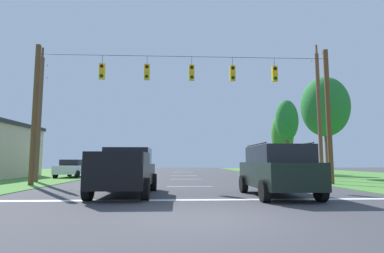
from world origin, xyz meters
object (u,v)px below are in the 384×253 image
Objects in this scene: suv_black at (277,169)px; utility_pole_mid_right at (319,113)px; tree_roadside_far_right at (287,121)px; tree_roadside_right at (282,135)px; tree_roadside_left at (325,107)px; pickup_truck at (126,171)px; overhead_signal_span at (186,106)px; utility_pole_near_left at (39,115)px; distant_car_crossing_white at (73,168)px.

utility_pole_mid_right is (6.46, 9.81, 3.82)m from suv_black.
tree_roadside_right is at bearing 79.25° from tree_roadside_far_right.
suv_black is 16.55m from tree_roadside_left.
pickup_truck is at bearing -140.06° from tree_roadside_left.
overhead_signal_span reaches higher than pickup_truck.
overhead_signal_span is 2.26× the size of tree_roadside_far_right.
tree_roadside_right is at bearing 57.20° from pickup_truck.
pickup_truck is 15.80m from utility_pole_mid_right.
pickup_truck is at bearing -122.80° from tree_roadside_right.
suv_black is 0.52× the size of utility_pole_near_left.
utility_pole_near_left is at bearing -178.18° from utility_pole_mid_right.
tree_roadside_far_right reaches higher than suv_black.
suv_black is 21.84m from tree_roadside_far_right.
utility_pole_near_left is 1.17× the size of tree_roadside_far_right.
tree_roadside_right reaches higher than distant_car_crossing_white.
overhead_signal_span is 17.71m from tree_roadside_far_right.
tree_roadside_right is 3.61m from tree_roadside_far_right.
tree_roadside_right is at bearing 33.08° from utility_pole_near_left.
utility_pole_near_left is (-7.27, 8.20, 3.57)m from pickup_truck.
tree_roadside_far_right is (21.00, 10.75, 1.10)m from utility_pole_near_left.
distant_car_crossing_white is (-9.47, 9.20, -3.91)m from overhead_signal_span.
tree_roadside_right is at bearing 20.49° from distant_car_crossing_white.
overhead_signal_span is 13.77m from distant_car_crossing_white.
pickup_truck is at bearing -144.76° from utility_pole_mid_right.
tree_roadside_left is (21.92, 4.07, 1.44)m from utility_pole_near_left.
suv_black is 20.04m from distant_car_crossing_white.
tree_roadside_left is at bearing 57.98° from utility_pole_mid_right.
utility_pole_mid_right is (12.51, 8.83, 3.91)m from pickup_truck.
tree_roadside_left is at bearing 56.98° from suv_black.
overhead_signal_span is 3.30× the size of pickup_truck.
tree_roadside_left reaches higher than tree_roadside_far_right.
utility_pole_near_left reaches higher than pickup_truck.
tree_roadside_far_right is 6.75m from tree_roadside_left.
distant_car_crossing_white is 7.23m from utility_pole_near_left.
tree_roadside_left is (8.61, 13.25, 4.91)m from suv_black.
pickup_truck is 0.54× the size of utility_pole_mid_right.
pickup_truck reaches higher than distant_car_crossing_white.
utility_pole_mid_right is 1.44× the size of tree_roadside_right.
utility_pole_mid_right reaches higher than utility_pole_near_left.
utility_pole_near_left is 23.62m from tree_roadside_far_right.
tree_roadside_left is at bearing 30.55° from overhead_signal_span.
pickup_truck is 0.69× the size of tree_roadside_far_right.
pickup_truck is at bearing -125.93° from tree_roadside_far_right.
utility_pole_near_left is 22.34m from tree_roadside_left.
tree_roadside_right is 10.15m from tree_roadside_left.
distant_car_crossing_white is 0.44× the size of utility_pole_mid_right.
overhead_signal_span is 10.52m from utility_pole_mid_right.
utility_pole_near_left reaches higher than suv_black.
overhead_signal_span is 14.01m from tree_roadside_left.
suv_black is 0.48× the size of utility_pole_mid_right.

